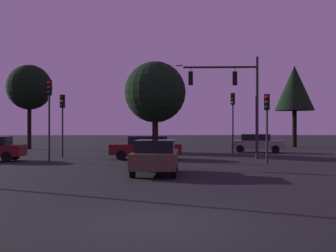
{
  "coord_description": "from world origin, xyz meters",
  "views": [
    {
      "loc": [
        -0.06,
        -9.35,
        2.07
      ],
      "look_at": [
        0.7,
        18.53,
        2.16
      ],
      "focal_mm": 46.72,
      "sensor_mm": 36.0,
      "label": 1
    }
  ],
  "objects_px": {
    "car_crossing_left": "(146,147)",
    "tree_center_horizon": "(294,88)",
    "traffic_light_corner_left": "(62,113)",
    "tree_behind_sign": "(29,88)",
    "tree_left_far": "(155,92)",
    "traffic_light_corner_right": "(233,111)",
    "car_far_lane": "(257,143)",
    "car_nearside_lane": "(156,156)",
    "traffic_signal_mast_arm": "(234,90)",
    "traffic_light_median": "(267,114)",
    "traffic_light_far_side": "(49,104)"
  },
  "relations": [
    {
      "from": "traffic_light_far_side",
      "to": "tree_left_far",
      "type": "height_order",
      "value": "tree_left_far"
    },
    {
      "from": "car_far_lane",
      "to": "traffic_light_median",
      "type": "bearing_deg",
      "value": -100.48
    },
    {
      "from": "car_far_lane",
      "to": "tree_center_horizon",
      "type": "bearing_deg",
      "value": 57.29
    },
    {
      "from": "car_crossing_left",
      "to": "tree_left_far",
      "type": "xyz_separation_m",
      "value": [
        0.59,
        5.48,
        4.0
      ]
    },
    {
      "from": "car_crossing_left",
      "to": "tree_center_horizon",
      "type": "height_order",
      "value": "tree_center_horizon"
    },
    {
      "from": "traffic_light_median",
      "to": "tree_center_horizon",
      "type": "bearing_deg",
      "value": 68.45
    },
    {
      "from": "traffic_light_median",
      "to": "car_nearside_lane",
      "type": "bearing_deg",
      "value": -139.96
    },
    {
      "from": "tree_behind_sign",
      "to": "tree_left_far",
      "type": "relative_size",
      "value": 1.12
    },
    {
      "from": "traffic_light_far_side",
      "to": "car_far_lane",
      "type": "relative_size",
      "value": 1.07
    },
    {
      "from": "car_crossing_left",
      "to": "traffic_light_corner_right",
      "type": "bearing_deg",
      "value": 39.4
    },
    {
      "from": "traffic_light_far_side",
      "to": "tree_center_horizon",
      "type": "height_order",
      "value": "tree_center_horizon"
    },
    {
      "from": "car_far_lane",
      "to": "tree_left_far",
      "type": "relative_size",
      "value": 0.64
    },
    {
      "from": "traffic_light_corner_left",
      "to": "traffic_light_corner_right",
      "type": "distance_m",
      "value": 12.9
    },
    {
      "from": "car_crossing_left",
      "to": "car_far_lane",
      "type": "xyz_separation_m",
      "value": [
        9.03,
        7.59,
        -0.0
      ]
    },
    {
      "from": "tree_left_far",
      "to": "car_crossing_left",
      "type": "bearing_deg",
      "value": -96.15
    },
    {
      "from": "traffic_light_corner_left",
      "to": "traffic_light_corner_right",
      "type": "height_order",
      "value": "traffic_light_corner_right"
    },
    {
      "from": "traffic_light_median",
      "to": "tree_behind_sign",
      "type": "relative_size",
      "value": 0.49
    },
    {
      "from": "traffic_light_median",
      "to": "car_crossing_left",
      "type": "relative_size",
      "value": 0.85
    },
    {
      "from": "car_far_lane",
      "to": "tree_behind_sign",
      "type": "bearing_deg",
      "value": 163.41
    },
    {
      "from": "traffic_signal_mast_arm",
      "to": "car_crossing_left",
      "type": "bearing_deg",
      "value": -176.18
    },
    {
      "from": "traffic_light_corner_left",
      "to": "traffic_light_corner_right",
      "type": "bearing_deg",
      "value": 15.94
    },
    {
      "from": "traffic_light_corner_left",
      "to": "tree_left_far",
      "type": "xyz_separation_m",
      "value": [
        6.38,
        3.59,
        1.73
      ]
    },
    {
      "from": "car_crossing_left",
      "to": "traffic_light_corner_left",
      "type": "bearing_deg",
      "value": 161.9
    },
    {
      "from": "traffic_signal_mast_arm",
      "to": "tree_left_far",
      "type": "height_order",
      "value": "tree_left_far"
    },
    {
      "from": "traffic_light_corner_right",
      "to": "car_far_lane",
      "type": "distance_m",
      "value": 4.12
    },
    {
      "from": "tree_left_far",
      "to": "traffic_light_corner_left",
      "type": "bearing_deg",
      "value": -150.63
    },
    {
      "from": "traffic_light_corner_right",
      "to": "tree_left_far",
      "type": "height_order",
      "value": "tree_left_far"
    },
    {
      "from": "car_nearside_lane",
      "to": "tree_center_horizon",
      "type": "bearing_deg",
      "value": 60.96
    },
    {
      "from": "car_far_lane",
      "to": "tree_left_far",
      "type": "xyz_separation_m",
      "value": [
        -8.44,
        -2.11,
        4.0
      ]
    },
    {
      "from": "traffic_light_corner_left",
      "to": "tree_behind_sign",
      "type": "xyz_separation_m",
      "value": [
        -5.65,
        11.8,
        2.81
      ]
    },
    {
      "from": "car_nearside_lane",
      "to": "tree_left_far",
      "type": "relative_size",
      "value": 0.62
    },
    {
      "from": "car_crossing_left",
      "to": "tree_behind_sign",
      "type": "relative_size",
      "value": 0.58
    },
    {
      "from": "traffic_light_corner_left",
      "to": "tree_left_far",
      "type": "relative_size",
      "value": 0.6
    },
    {
      "from": "traffic_signal_mast_arm",
      "to": "tree_behind_sign",
      "type": "xyz_separation_m",
      "value": [
        -17.23,
        13.3,
        1.34
      ]
    },
    {
      "from": "traffic_light_corner_right",
      "to": "car_nearside_lane",
      "type": "bearing_deg",
      "value": -112.45
    },
    {
      "from": "traffic_light_median",
      "to": "car_far_lane",
      "type": "bearing_deg",
      "value": 79.52
    },
    {
      "from": "traffic_light_corner_left",
      "to": "tree_left_far",
      "type": "distance_m",
      "value": 7.52
    },
    {
      "from": "traffic_light_corner_left",
      "to": "tree_behind_sign",
      "type": "relative_size",
      "value": 0.54
    },
    {
      "from": "traffic_light_median",
      "to": "car_nearside_lane",
      "type": "distance_m",
      "value": 8.47
    },
    {
      "from": "tree_center_horizon",
      "to": "traffic_light_corner_left",
      "type": "bearing_deg",
      "value": -143.87
    },
    {
      "from": "traffic_light_corner_left",
      "to": "traffic_light_corner_right",
      "type": "xyz_separation_m",
      "value": [
        12.4,
        3.54,
        0.27
      ]
    },
    {
      "from": "traffic_light_corner_right",
      "to": "tree_center_horizon",
      "type": "relative_size",
      "value": 0.55
    },
    {
      "from": "car_crossing_left",
      "to": "tree_center_horizon",
      "type": "distance_m",
      "value": 23.61
    },
    {
      "from": "car_crossing_left",
      "to": "tree_center_horizon",
      "type": "relative_size",
      "value": 0.54
    },
    {
      "from": "traffic_light_corner_left",
      "to": "car_nearside_lane",
      "type": "distance_m",
      "value": 12.88
    },
    {
      "from": "traffic_light_corner_left",
      "to": "tree_left_far",
      "type": "height_order",
      "value": "tree_left_far"
    },
    {
      "from": "tree_center_horizon",
      "to": "traffic_light_corner_right",
      "type": "bearing_deg",
      "value": -126.12
    },
    {
      "from": "traffic_light_far_side",
      "to": "car_far_lane",
      "type": "distance_m",
      "value": 17.89
    },
    {
      "from": "traffic_light_corner_left",
      "to": "car_crossing_left",
      "type": "bearing_deg",
      "value": -18.1
    },
    {
      "from": "car_far_lane",
      "to": "car_nearside_lane",
      "type": "bearing_deg",
      "value": -116.79
    }
  ]
}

